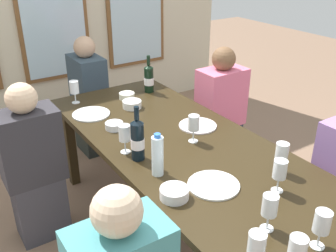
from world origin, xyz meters
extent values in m
plane|color=#83654F|center=(0.00, 0.00, 0.00)|extent=(12.00, 12.00, 0.00)
cube|color=#2F2412|center=(0.00, 0.00, 0.72)|extent=(0.93, 2.38, 0.04)
cube|color=#2F2412|center=(-0.37, 1.09, 0.35)|extent=(0.07, 0.07, 0.70)
cube|color=#2F2412|center=(0.37, 1.09, 0.35)|extent=(0.07, 0.07, 0.70)
cylinder|color=white|center=(-0.13, -0.40, 0.74)|extent=(0.27, 0.27, 0.01)
cylinder|color=white|center=(-0.30, 0.76, 0.74)|extent=(0.27, 0.27, 0.01)
cylinder|color=white|center=(0.22, 0.19, 0.74)|extent=(0.25, 0.25, 0.01)
cylinder|color=black|center=(-0.32, 0.05, 0.85)|extent=(0.07, 0.08, 0.22)
cone|color=black|center=(-0.32, 0.05, 0.97)|extent=(0.07, 0.08, 0.02)
cylinder|color=black|center=(-0.32, 0.05, 1.02)|extent=(0.03, 0.03, 0.08)
cylinder|color=white|center=(-0.32, 0.05, 0.84)|extent=(0.08, 0.08, 0.06)
cylinder|color=black|center=(0.28, 0.92, 0.84)|extent=(0.07, 0.07, 0.20)
cone|color=black|center=(0.28, 0.92, 0.95)|extent=(0.07, 0.07, 0.02)
cylinder|color=black|center=(0.28, 0.92, 1.00)|extent=(0.03, 0.03, 0.08)
cylinder|color=white|center=(0.28, 0.92, 0.83)|extent=(0.08, 0.08, 0.06)
cylinder|color=white|center=(-0.26, 0.47, 0.76)|extent=(0.12, 0.12, 0.04)
cylinder|color=white|center=(-0.35, -0.37, 0.77)|extent=(0.14, 0.14, 0.05)
cylinder|color=white|center=(0.06, 0.88, 0.76)|extent=(0.12, 0.12, 0.05)
cylinder|color=white|center=(0.01, 0.71, 0.77)|extent=(0.14, 0.14, 0.05)
cylinder|color=white|center=(-0.31, -0.15, 0.85)|extent=(0.06, 0.06, 0.22)
cylinder|color=blue|center=(-0.31, -0.15, 0.97)|extent=(0.04, 0.04, 0.02)
cylinder|color=white|center=(0.07, 0.04, 0.74)|extent=(0.06, 0.06, 0.00)
cylinder|color=white|center=(0.07, 0.04, 0.78)|extent=(0.01, 0.01, 0.07)
cylinder|color=white|center=(0.07, 0.04, 0.87)|extent=(0.07, 0.07, 0.09)
cylinder|color=white|center=(-0.31, 1.03, 0.74)|extent=(0.06, 0.06, 0.00)
cylinder|color=white|center=(-0.31, 1.03, 0.78)|extent=(0.01, 0.01, 0.07)
cylinder|color=white|center=(-0.31, 1.03, 0.87)|extent=(0.07, 0.07, 0.09)
cylinder|color=#590C19|center=(-0.31, 1.03, 0.84)|extent=(0.06, 0.06, 0.03)
cylinder|color=white|center=(-0.14, -0.78, 0.74)|extent=(0.06, 0.06, 0.00)
cylinder|color=white|center=(-0.14, -0.78, 0.78)|extent=(0.01, 0.01, 0.07)
cylinder|color=white|center=(-0.14, -0.78, 0.87)|extent=(0.07, 0.07, 0.09)
cylinder|color=white|center=(0.24, -0.49, 0.74)|extent=(0.06, 0.06, 0.00)
cylinder|color=white|center=(0.24, -0.49, 0.78)|extent=(0.01, 0.01, 0.07)
cylinder|color=white|center=(0.24, -0.49, 0.87)|extent=(0.07, 0.07, 0.09)
cylinder|color=white|center=(-0.36, -0.91, 0.87)|extent=(0.07, 0.07, 0.09)
cylinder|color=maroon|center=(-0.36, -0.91, 0.83)|extent=(0.06, 0.06, 0.02)
cylinder|color=white|center=(0.11, -0.61, 0.74)|extent=(0.06, 0.06, 0.00)
cylinder|color=white|center=(0.11, -0.61, 0.78)|extent=(0.01, 0.01, 0.07)
cylinder|color=white|center=(0.11, -0.61, 0.87)|extent=(0.07, 0.07, 0.09)
cylinder|color=white|center=(-0.05, -0.96, 0.74)|extent=(0.06, 0.06, 0.00)
cylinder|color=white|center=(-0.05, -0.96, 0.78)|extent=(0.01, 0.01, 0.07)
cylinder|color=white|center=(-0.05, -0.96, 0.87)|extent=(0.07, 0.07, 0.09)
cylinder|color=white|center=(-0.34, 0.15, 0.74)|extent=(0.06, 0.06, 0.00)
cylinder|color=white|center=(-0.34, 0.15, 0.78)|extent=(0.01, 0.01, 0.07)
cylinder|color=white|center=(-0.34, 0.15, 0.87)|extent=(0.07, 0.07, 0.09)
cylinder|color=#590C19|center=(-0.34, 0.15, 0.83)|extent=(0.06, 0.06, 0.02)
cylinder|color=white|center=(-0.25, -1.01, 0.87)|extent=(0.07, 0.07, 0.09)
sphere|color=beige|center=(-0.77, -0.63, 1.02)|extent=(0.19, 0.19, 0.19)
cube|color=#243840|center=(0.77, -0.57, 0.23)|extent=(0.32, 0.24, 0.45)
cube|color=#39373F|center=(-0.77, 0.63, 0.23)|extent=(0.32, 0.24, 0.45)
cube|color=#2E2C31|center=(-0.77, 0.63, 0.69)|extent=(0.38, 0.24, 0.48)
sphere|color=beige|center=(-0.77, 0.63, 1.02)|extent=(0.19, 0.19, 0.19)
cube|color=#212C3A|center=(0.77, 0.60, 0.23)|extent=(0.32, 0.24, 0.45)
cube|color=#E36989|center=(0.77, 0.60, 0.69)|extent=(0.38, 0.24, 0.48)
sphere|color=brown|center=(0.77, 0.60, 1.02)|extent=(0.19, 0.19, 0.19)
cube|color=#29302C|center=(0.00, 1.54, 0.23)|extent=(0.24, 0.32, 0.45)
cube|color=#324350|center=(0.00, 1.54, 0.69)|extent=(0.24, 0.38, 0.48)
sphere|color=tan|center=(0.00, 1.54, 1.02)|extent=(0.19, 0.19, 0.19)
camera|label=1|loc=(-1.22, -1.63, 1.87)|focal=41.34mm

